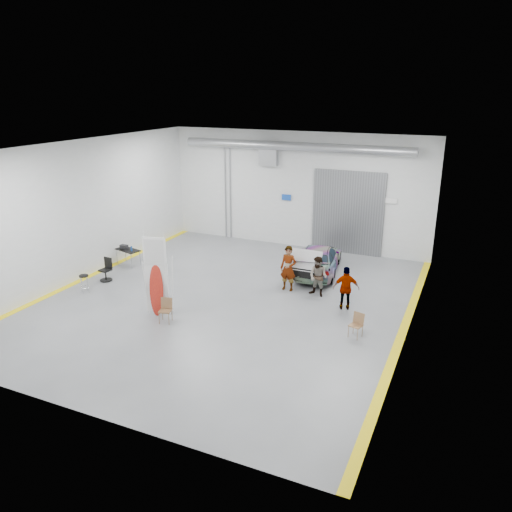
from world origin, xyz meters
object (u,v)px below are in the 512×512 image
at_px(person_b, 318,277).
at_px(folding_chair_near, 166,315).
at_px(folding_chair_far, 356,330).
at_px(person_c, 346,288).
at_px(surfboard_display, 155,282).
at_px(sedan_car, 318,259).
at_px(work_table, 127,249).
at_px(shop_stool, 85,284).
at_px(office_chair, 106,271).
at_px(person_a, 288,268).

bearing_deg(person_b, folding_chair_near, -120.38).
xyz_separation_m(folding_chair_near, folding_chair_far, (6.51, 1.69, -0.01)).
xyz_separation_m(person_b, folding_chair_far, (2.24, -2.89, -0.57)).
bearing_deg(person_c, person_b, -48.30).
relative_size(surfboard_display, folding_chair_far, 3.80).
bearing_deg(sedan_car, person_b, 97.65).
height_order(person_b, person_c, person_c).
bearing_deg(person_b, surfboard_display, -127.33).
bearing_deg(person_b, person_c, -18.07).
distance_m(person_c, folding_chair_far, 2.35).
bearing_deg(folding_chair_far, surfboard_display, -154.43).
bearing_deg(surfboard_display, work_table, 124.02).
distance_m(person_c, surfboard_display, 7.16).
bearing_deg(person_c, folding_chair_far, 95.65).
distance_m(folding_chair_far, shop_stool, 11.13).
xyz_separation_m(folding_chair_far, work_table, (-11.68, 2.80, 0.50)).
distance_m(surfboard_display, work_table, 6.08).
bearing_deg(office_chair, person_c, 13.22).
distance_m(shop_stool, office_chair, 1.49).
height_order(sedan_car, shop_stool, sedan_car).
xyz_separation_m(sedan_car, shop_stool, (-8.06, -6.23, -0.26)).
bearing_deg(person_a, folding_chair_far, -36.79).
relative_size(person_a, shop_stool, 2.48).
bearing_deg(shop_stool, person_c, 15.49).
xyz_separation_m(folding_chair_near, office_chair, (-4.71, 2.43, 0.16)).
bearing_deg(office_chair, shop_stool, -79.76).
relative_size(folding_chair_far, shop_stool, 1.09).
bearing_deg(surfboard_display, folding_chair_far, -3.72).
height_order(folding_chair_near, shop_stool, folding_chair_near).
bearing_deg(folding_chair_far, shop_stool, -160.63).
relative_size(person_c, folding_chair_far, 2.03).
bearing_deg(person_a, surfboard_display, -127.60).
distance_m(folding_chair_near, shop_stool, 4.69).
xyz_separation_m(sedan_car, work_table, (-8.64, -2.69, 0.12)).
distance_m(person_a, office_chair, 7.99).
relative_size(person_c, shop_stool, 2.21).
relative_size(person_a, folding_chair_far, 2.28).
bearing_deg(work_table, folding_chair_far, -13.46).
height_order(sedan_car, surfboard_display, surfboard_display).
bearing_deg(shop_stool, work_table, 99.24).
xyz_separation_m(sedan_car, folding_chair_far, (3.04, -5.49, -0.38)).
height_order(person_a, folding_chair_far, person_a).
bearing_deg(office_chair, person_a, 22.02).
distance_m(person_b, surfboard_display, 6.49).
relative_size(person_b, surfboard_display, 0.52).
height_order(surfboard_display, folding_chair_far, surfboard_display).
bearing_deg(office_chair, person_b, 19.24).
bearing_deg(sedan_car, shop_stool, 28.27).
relative_size(folding_chair_near, shop_stool, 1.15).
xyz_separation_m(folding_chair_near, work_table, (-5.17, 4.48, 0.49)).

